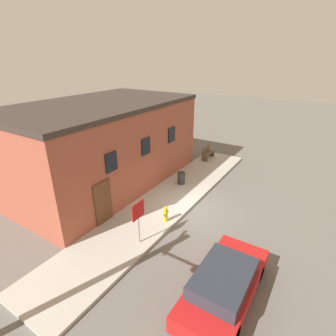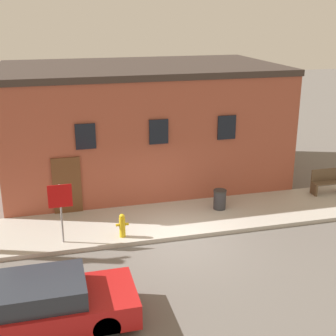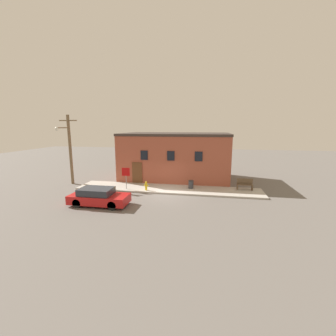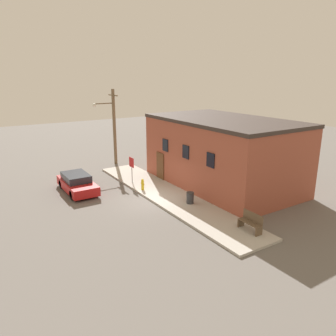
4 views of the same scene
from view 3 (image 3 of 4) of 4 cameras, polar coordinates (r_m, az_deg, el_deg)
ground_plane at (r=19.05m, az=-0.79°, el=-6.70°), size 80.00×80.00×0.00m
sidewalk at (r=20.38m, az=-0.02°, el=-5.34°), size 16.55×2.87×0.14m
brick_building at (r=24.39m, az=1.96°, el=3.05°), size 11.25×6.54×4.94m
fire_hydrant at (r=19.72m, az=-5.58°, el=-4.53°), size 0.41×0.20×0.79m
stop_sign at (r=20.15m, az=-10.65°, el=-1.54°), size 0.73×0.06×1.92m
bench at (r=20.95m, az=18.92°, el=-4.00°), size 1.33×0.44×0.96m
trash_bin at (r=20.35m, az=5.85°, el=-4.15°), size 0.48×0.48×0.72m
utility_pole at (r=23.79m, az=-23.78°, el=4.78°), size 1.80×2.05×6.73m
parked_car at (r=17.14m, az=-17.22°, el=-7.02°), size 4.24×1.77×1.26m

